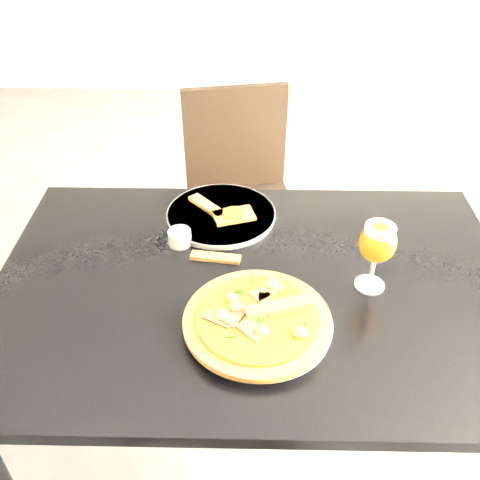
{
  "coord_description": "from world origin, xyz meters",
  "views": [
    {
      "loc": [
        -0.18,
        -0.92,
        1.58
      ],
      "look_at": [
        -0.2,
        0.05,
        0.83
      ],
      "focal_mm": 40.0,
      "sensor_mm": 36.0,
      "label": 1
    }
  ],
  "objects_px": {
    "dining_table": "(254,310)",
    "pizza": "(258,319)",
    "beer_glass": "(378,243)",
    "chair_far": "(240,198)"
  },
  "relations": [
    {
      "from": "chair_far",
      "to": "beer_glass",
      "type": "distance_m",
      "value": 0.92
    },
    {
      "from": "dining_table",
      "to": "pizza",
      "type": "height_order",
      "value": "pizza"
    },
    {
      "from": "dining_table",
      "to": "beer_glass",
      "type": "bearing_deg",
      "value": -1.45
    },
    {
      "from": "dining_table",
      "to": "chair_far",
      "type": "height_order",
      "value": "chair_far"
    },
    {
      "from": "chair_far",
      "to": "dining_table",
      "type": "bearing_deg",
      "value": -96.98
    },
    {
      "from": "pizza",
      "to": "beer_glass",
      "type": "xyz_separation_m",
      "value": [
        0.25,
        0.14,
        0.1
      ]
    },
    {
      "from": "chair_far",
      "to": "beer_glass",
      "type": "xyz_separation_m",
      "value": [
        0.32,
        -0.77,
        0.4
      ]
    },
    {
      "from": "dining_table",
      "to": "beer_glass",
      "type": "xyz_separation_m",
      "value": [
        0.26,
        -0.0,
        0.21
      ]
    },
    {
      "from": "chair_far",
      "to": "pizza",
      "type": "distance_m",
      "value": 0.96
    },
    {
      "from": "dining_table",
      "to": "pizza",
      "type": "bearing_deg",
      "value": -87.25
    }
  ]
}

